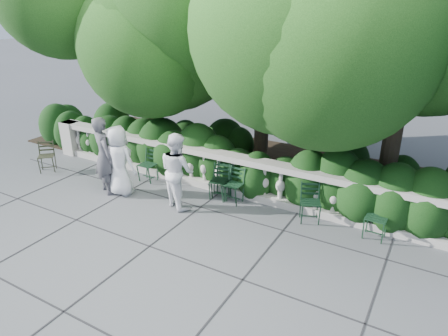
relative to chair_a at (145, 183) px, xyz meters
The scene contains 14 objects.
ground 2.75m from the chair_a, 26.20° to the right, with size 90.00×90.00×0.00m, color #4B4D52.
balustrade 2.58m from the chair_a, 13.36° to the left, with size 12.00×0.44×1.00m.
shrub_hedge 3.05m from the chair_a, 35.90° to the left, with size 15.00×2.60×1.70m, color black, non-canonical shape.
tree_canopy 5.44m from the chair_a, 32.12° to the left, with size 15.04×6.52×6.78m.
chair_a is the anchor object (origin of this frame).
chair_b 2.15m from the chair_a, ahead, with size 0.44×0.48×0.84m, color black, non-canonical shape.
chair_c 2.14m from the chair_a, ahead, with size 0.44×0.48×0.84m, color black, non-canonical shape.
chair_d 5.62m from the chair_a, ahead, with size 0.44×0.48×0.84m, color black, non-canonical shape.
chair_e 2.47m from the chair_a, ahead, with size 0.44×0.48×0.84m, color black, non-canonical shape.
chair_f 4.36m from the chair_a, ahead, with size 0.44×0.48×0.84m, color black, non-canonical shape.
chair_weathered 2.83m from the chair_a, 162.82° to the right, with size 0.44×0.48×0.84m, color black, non-canonical shape.
person_businessman 1.14m from the chair_a, 96.01° to the right, with size 0.83×0.54×1.70m, color white.
person_woman_grey 1.35m from the chair_a, 117.38° to the right, with size 0.69×0.45×1.89m, color #46454B.
person_casual_man 1.80m from the chair_a, 20.94° to the right, with size 0.84×0.65×1.72m, color white.
Camera 1 is at (3.94, -5.88, 4.32)m, focal length 32.00 mm.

